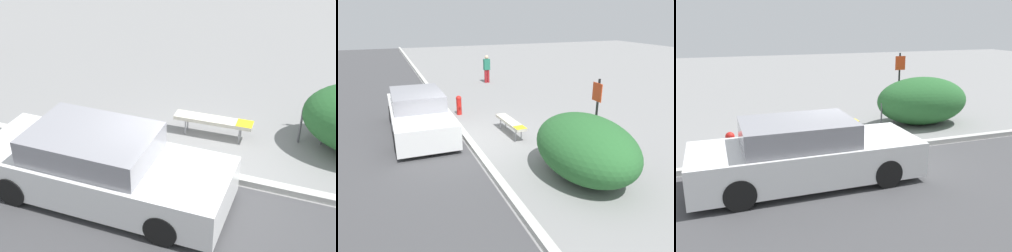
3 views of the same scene
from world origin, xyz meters
The scene contains 9 objects.
ground_plane centered at (0.00, 0.00, 0.00)m, with size 60.00×60.00×0.00m, color gray.
curb centered at (0.00, 0.00, 0.07)m, with size 60.00×0.20×0.13m.
bench centered at (-0.04, 1.49, 0.42)m, with size 1.81×0.41×0.48m.
bike_rack centered at (2.08, 1.96, 0.50)m, with size 0.55×0.13×0.83m.
sign_post centered at (2.82, 2.69, 1.38)m, with size 0.36×0.08×2.30m.
fire_hydrant centered at (-2.86, 0.41, 0.41)m, with size 0.36×0.22×0.77m.
shrub_hedge centered at (3.36, 2.06, 0.78)m, with size 3.12×2.11×1.55m.
pedestrian centered at (-8.41, 3.37, 0.83)m, with size 0.22×0.37×1.56m.
parked_car_near centered at (-1.43, -1.30, 0.63)m, with size 4.75×1.84×1.36m.
Camera 2 is at (9.45, -2.34, 3.86)m, focal length 35.00 mm.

